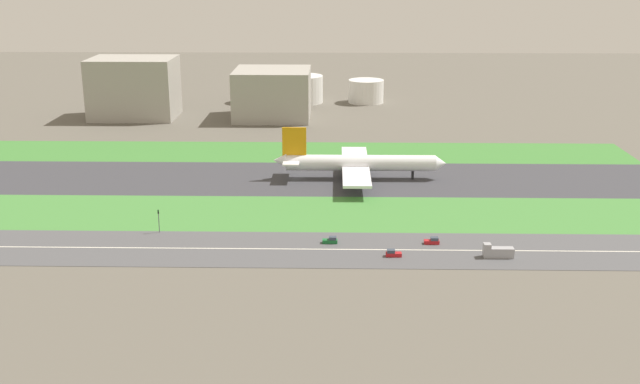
{
  "coord_description": "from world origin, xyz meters",
  "views": [
    {
      "loc": [
        14.69,
        -275.87,
        79.96
      ],
      "look_at": [
        9.75,
        -36.5,
        6.0
      ],
      "focal_mm": 42.6,
      "sensor_mm": 36.0,
      "label": 1
    }
  ],
  "objects_px": {
    "truck_0": "(497,252)",
    "terminal_building": "(134,88)",
    "car_2": "(393,254)",
    "car_1": "(432,241)",
    "airliner": "(356,163)",
    "fuel_tank_west": "(259,88)",
    "fuel_tank_centre": "(302,89)",
    "fuel_tank_east": "(366,91)",
    "car_0": "(331,240)",
    "traffic_light": "(159,219)",
    "hangar_building": "(272,94)"
  },
  "relations": [
    {
      "from": "airliner",
      "to": "traffic_light",
      "type": "relative_size",
      "value": 9.03
    },
    {
      "from": "fuel_tank_east",
      "to": "fuel_tank_west",
      "type": "bearing_deg",
      "value": 180.0
    },
    {
      "from": "truck_0",
      "to": "car_2",
      "type": "height_order",
      "value": "truck_0"
    },
    {
      "from": "airliner",
      "to": "fuel_tank_west",
      "type": "distance_m",
      "value": 167.43
    },
    {
      "from": "car_2",
      "to": "hangar_building",
      "type": "height_order",
      "value": "hangar_building"
    },
    {
      "from": "terminal_building",
      "to": "fuel_tank_west",
      "type": "relative_size",
      "value": 2.36
    },
    {
      "from": "car_0",
      "to": "car_1",
      "type": "distance_m",
      "value": 29.73
    },
    {
      "from": "fuel_tank_west",
      "to": "fuel_tank_east",
      "type": "xyz_separation_m",
      "value": [
        61.99,
        0.0,
        -1.71
      ]
    },
    {
      "from": "traffic_light",
      "to": "airliner",
      "type": "bearing_deg",
      "value": 44.36
    },
    {
      "from": "truck_0",
      "to": "car_1",
      "type": "distance_m",
      "value": 19.6
    },
    {
      "from": "car_1",
      "to": "traffic_light",
      "type": "bearing_deg",
      "value": 174.43
    },
    {
      "from": "airliner",
      "to": "fuel_tank_west",
      "type": "bearing_deg",
      "value": 108.25
    },
    {
      "from": "terminal_building",
      "to": "hangar_building",
      "type": "distance_m",
      "value": 72.04
    },
    {
      "from": "fuel_tank_west",
      "to": "fuel_tank_centre",
      "type": "height_order",
      "value": "fuel_tank_west"
    },
    {
      "from": "car_1",
      "to": "hangar_building",
      "type": "xyz_separation_m",
      "value": [
        -61.26,
        182.0,
        11.69
      ]
    },
    {
      "from": "car_1",
      "to": "fuel_tank_centre",
      "type": "xyz_separation_m",
      "value": [
        -48.05,
        227.0,
        6.81
      ]
    },
    {
      "from": "fuel_tank_east",
      "to": "airliner",
      "type": "bearing_deg",
      "value": -93.44
    },
    {
      "from": "airliner",
      "to": "car_2",
      "type": "xyz_separation_m",
      "value": [
        8.33,
        -78.0,
        -5.31
      ]
    },
    {
      "from": "truck_0",
      "to": "car_2",
      "type": "relative_size",
      "value": 1.91
    },
    {
      "from": "traffic_light",
      "to": "hangar_building",
      "type": "relative_size",
      "value": 0.19
    },
    {
      "from": "fuel_tank_west",
      "to": "car_1",
      "type": "bearing_deg",
      "value": -72.18
    },
    {
      "from": "truck_0",
      "to": "hangar_building",
      "type": "distance_m",
      "value": 207.57
    },
    {
      "from": "fuel_tank_east",
      "to": "car_1",
      "type": "bearing_deg",
      "value": -87.23
    },
    {
      "from": "hangar_building",
      "to": "fuel_tank_centre",
      "type": "relative_size",
      "value": 1.59
    },
    {
      "from": "car_0",
      "to": "airliner",
      "type": "bearing_deg",
      "value": 82.31
    },
    {
      "from": "traffic_light",
      "to": "terminal_building",
      "type": "xyz_separation_m",
      "value": [
        -51.34,
        174.01,
        11.19
      ]
    },
    {
      "from": "car_2",
      "to": "car_0",
      "type": "xyz_separation_m",
      "value": [
        -17.51,
        10.0,
        0.0
      ]
    },
    {
      "from": "car_2",
      "to": "car_1",
      "type": "height_order",
      "value": "same"
    },
    {
      "from": "airliner",
      "to": "car_0",
      "type": "height_order",
      "value": "airliner"
    },
    {
      "from": "car_0",
      "to": "traffic_light",
      "type": "bearing_deg",
      "value": 171.29
    },
    {
      "from": "terminal_building",
      "to": "fuel_tank_centre",
      "type": "relative_size",
      "value": 1.77
    },
    {
      "from": "fuel_tank_west",
      "to": "fuel_tank_east",
      "type": "distance_m",
      "value": 62.01
    },
    {
      "from": "hangar_building",
      "to": "fuel_tank_centre",
      "type": "height_order",
      "value": "hangar_building"
    },
    {
      "from": "car_2",
      "to": "fuel_tank_east",
      "type": "relative_size",
      "value": 0.22
    },
    {
      "from": "fuel_tank_centre",
      "to": "car_1",
      "type": "bearing_deg",
      "value": -78.05
    },
    {
      "from": "terminal_building",
      "to": "fuel_tank_centre",
      "type": "xyz_separation_m",
      "value": [
        85.2,
        45.0,
        -7.75
      ]
    },
    {
      "from": "airliner",
      "to": "car_2",
      "type": "relative_size",
      "value": 14.77
    },
    {
      "from": "fuel_tank_west",
      "to": "fuel_tank_centre",
      "type": "relative_size",
      "value": 0.75
    },
    {
      "from": "car_0",
      "to": "fuel_tank_west",
      "type": "xyz_separation_m",
      "value": [
        -43.24,
        227.0,
        7.35
      ]
    },
    {
      "from": "car_2",
      "to": "truck_0",
      "type": "bearing_deg",
      "value": 180.0
    },
    {
      "from": "truck_0",
      "to": "car_0",
      "type": "xyz_separation_m",
      "value": [
        -46.57,
        10.0,
        -0.75
      ]
    },
    {
      "from": "hangar_building",
      "to": "car_2",
      "type": "bearing_deg",
      "value": -75.67
    },
    {
      "from": "truck_0",
      "to": "car_2",
      "type": "distance_m",
      "value": 29.06
    },
    {
      "from": "truck_0",
      "to": "terminal_building",
      "type": "distance_m",
      "value": 244.09
    },
    {
      "from": "traffic_light",
      "to": "hangar_building",
      "type": "distance_m",
      "value": 175.42
    },
    {
      "from": "traffic_light",
      "to": "fuel_tank_centre",
      "type": "relative_size",
      "value": 0.3
    },
    {
      "from": "airliner",
      "to": "car_1",
      "type": "height_order",
      "value": "airliner"
    },
    {
      "from": "fuel_tank_west",
      "to": "hangar_building",
      "type": "bearing_deg",
      "value": -75.43
    },
    {
      "from": "car_0",
      "to": "car_1",
      "type": "xyz_separation_m",
      "value": [
        29.73,
        0.0,
        0.0
      ]
    },
    {
      "from": "car_0",
      "to": "car_1",
      "type": "height_order",
      "value": "same"
    }
  ]
}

